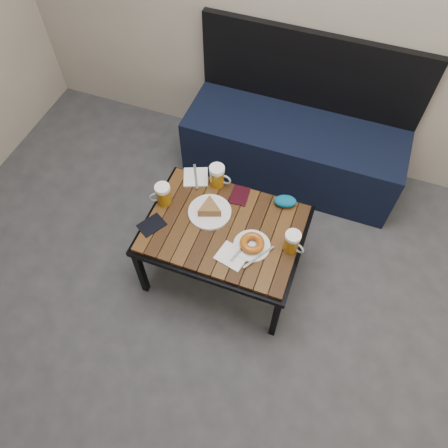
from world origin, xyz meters
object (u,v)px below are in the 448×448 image
(plate_pie, at_px, (210,210))
(beer_mug_centre, at_px, (218,176))
(knit_pouch, at_px, (285,201))
(cafe_table, at_px, (224,232))
(beer_mug_left, at_px, (163,194))
(bench, at_px, (294,144))
(passport_navy, at_px, (152,225))
(passport_burgundy, at_px, (240,195))
(beer_mug_right, at_px, (292,242))
(plate_bagel, at_px, (252,244))

(plate_pie, bearing_deg, beer_mug_centre, 98.55)
(beer_mug_centre, xyz_separation_m, knit_pouch, (0.39, -0.01, -0.04))
(cafe_table, relative_size, beer_mug_left, 6.45)
(bench, relative_size, passport_navy, 10.45)
(passport_burgundy, bearing_deg, beer_mug_left, -158.03)
(cafe_table, relative_size, beer_mug_right, 6.60)
(plate_pie, height_order, knit_pouch, plate_pie)
(bench, xyz_separation_m, knit_pouch, (0.10, -0.65, 0.23))
(bench, xyz_separation_m, plate_bagel, (0.01, -0.97, 0.22))
(beer_mug_left, distance_m, passport_navy, 0.17)
(plate_pie, xyz_separation_m, passport_burgundy, (0.11, 0.16, -0.02))
(cafe_table, bearing_deg, beer_mug_centre, 117.11)
(plate_pie, bearing_deg, cafe_table, -29.81)
(cafe_table, distance_m, passport_navy, 0.38)
(plate_pie, bearing_deg, beer_mug_right, -7.97)
(plate_pie, height_order, plate_bagel, plate_pie)
(bench, bearing_deg, passport_navy, -117.01)
(plate_bagel, distance_m, passport_navy, 0.54)
(bench, xyz_separation_m, plate_pie, (-0.26, -0.84, 0.23))
(beer_mug_left, distance_m, passport_burgundy, 0.42)
(beer_mug_left, bearing_deg, cafe_table, 141.03)
(beer_mug_right, xyz_separation_m, plate_bagel, (-0.19, -0.06, -0.04))
(plate_bagel, height_order, passport_navy, plate_bagel)
(plate_bagel, xyz_separation_m, passport_burgundy, (-0.16, 0.29, -0.02))
(beer_mug_left, distance_m, beer_mug_centre, 0.32)
(plate_pie, relative_size, plate_bagel, 0.98)
(cafe_table, height_order, passport_burgundy, passport_burgundy)
(beer_mug_centre, height_order, passport_navy, beer_mug_centre)
(beer_mug_centre, relative_size, passport_navy, 1.01)
(bench, bearing_deg, knit_pouch, -81.55)
(plate_bagel, bearing_deg, bench, 90.68)
(bench, distance_m, knit_pouch, 0.69)
(cafe_table, bearing_deg, beer_mug_left, 173.40)
(cafe_table, xyz_separation_m, passport_navy, (-0.36, -0.12, 0.05))
(passport_burgundy, bearing_deg, plate_bagel, -64.27)
(beer_mug_right, height_order, knit_pouch, beer_mug_right)
(beer_mug_right, xyz_separation_m, passport_navy, (-0.72, -0.12, -0.06))
(plate_bagel, bearing_deg, cafe_table, 159.88)
(beer_mug_left, relative_size, plate_pie, 0.56)
(beer_mug_left, height_order, knit_pouch, beer_mug_left)
(beer_mug_left, distance_m, beer_mug_right, 0.73)
(beer_mug_right, xyz_separation_m, knit_pouch, (-0.10, 0.26, -0.04))
(knit_pouch, bearing_deg, beer_mug_centre, 179.07)
(beer_mug_right, distance_m, knit_pouch, 0.28)
(passport_navy, height_order, passport_burgundy, same)
(bench, xyz_separation_m, beer_mug_right, (0.20, -0.91, 0.26))
(beer_mug_left, bearing_deg, beer_mug_centre, -168.79)
(cafe_table, xyz_separation_m, beer_mug_left, (-0.36, 0.04, 0.11))
(beer_mug_left, height_order, plate_bagel, beer_mug_left)
(beer_mug_centre, bearing_deg, cafe_table, -62.67)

